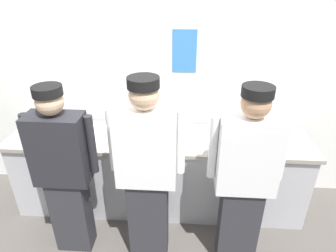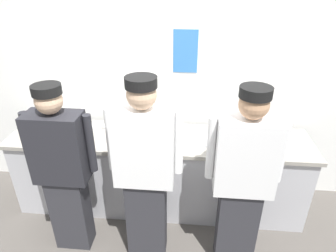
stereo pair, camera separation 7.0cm
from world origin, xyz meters
name	(u,v)px [view 2 (the right image)]	position (x,y,z in m)	size (l,w,h in m)	color
ground_plane	(156,225)	(0.00, 0.00, 0.00)	(9.00, 9.00, 0.00)	#514C47
wall_back	(163,75)	(0.00, 0.81, 1.41)	(4.91, 0.11, 2.83)	white
prep_counter	(159,172)	(0.00, 0.35, 0.45)	(3.13, 0.66, 0.89)	#B2B2B7
chef_near_left	(63,169)	(-0.76, -0.27, 0.89)	(0.60, 0.24, 1.66)	#2D2D33
chef_center	(145,170)	(-0.03, -0.30, 0.94)	(0.63, 0.24, 1.75)	#2D2D33
chef_far_right	(243,179)	(0.77, -0.31, 0.91)	(0.62, 0.24, 1.71)	#2D2D33
plate_stack_front	(132,135)	(-0.27, 0.33, 0.91)	(0.20, 0.20, 0.05)	white
plate_stack_rear	(74,133)	(-0.86, 0.27, 0.94)	(0.24, 0.24, 0.10)	white
mixing_bowl_steel	(241,139)	(0.83, 0.30, 0.95)	(0.34, 0.34, 0.11)	#B7BABF
sheet_tray	(188,138)	(0.31, 0.34, 0.90)	(0.46, 0.32, 0.02)	#B7BABF
squeeze_bottle_primary	(265,125)	(1.10, 0.54, 0.99)	(0.05, 0.05, 0.21)	red
ramekin_green_sauce	(270,144)	(1.11, 0.28, 0.91)	(0.08, 0.08, 0.04)	white
ramekin_yellow_sauce	(93,125)	(-0.75, 0.51, 0.91)	(0.08, 0.08, 0.04)	white
ramekin_orange_sauce	(50,131)	(-1.15, 0.33, 0.92)	(0.09, 0.09, 0.05)	white
ramekin_red_sauce	(107,127)	(-0.58, 0.49, 0.91)	(0.10, 0.10, 0.04)	white
deli_cup	(152,127)	(-0.09, 0.47, 0.94)	(0.09, 0.09, 0.09)	white
chefs_knife	(137,141)	(-0.21, 0.24, 0.90)	(0.27, 0.03, 0.02)	#B7BABF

